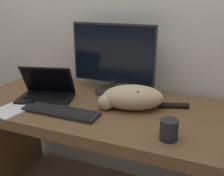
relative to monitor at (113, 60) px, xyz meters
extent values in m
cube|color=silver|center=(-0.03, 0.20, 0.35)|extent=(6.40, 0.06, 2.60)
cube|color=brown|center=(-0.03, -0.22, -0.25)|extent=(1.49, 0.72, 0.06)
cube|color=brown|center=(-0.74, -0.22, -0.61)|extent=(0.04, 0.66, 0.68)
cylinder|color=#282828|center=(0.00, 0.00, -0.21)|extent=(0.23, 0.23, 0.02)
cylinder|color=#282828|center=(0.00, 0.00, -0.16)|extent=(0.04, 0.04, 0.06)
cube|color=#282828|center=(0.00, 0.00, 0.04)|extent=(0.54, 0.02, 0.37)
cube|color=black|center=(0.00, -0.01, 0.04)|extent=(0.52, 0.01, 0.35)
cube|color=black|center=(-0.33, -0.28, -0.21)|extent=(0.36, 0.28, 0.02)
cube|color=black|center=(-0.33, -0.27, -0.20)|extent=(0.28, 0.18, 0.00)
cube|color=black|center=(-0.34, -0.22, -0.11)|extent=(0.33, 0.18, 0.19)
cube|color=black|center=(-0.34, -0.23, -0.11)|extent=(0.30, 0.16, 0.16)
cube|color=black|center=(-0.14, -0.40, -0.21)|extent=(0.43, 0.12, 0.02)
cube|color=black|center=(-0.14, -0.40, -0.20)|extent=(0.39, 0.10, 0.00)
ellipsoid|color=#D1B284|center=(0.20, -0.20, -0.15)|extent=(0.37, 0.27, 0.14)
ellipsoid|color=black|center=(0.22, -0.19, -0.11)|extent=(0.18, 0.17, 0.06)
sphere|color=#D1B284|center=(0.07, -0.26, -0.17)|extent=(0.09, 0.09, 0.09)
cone|color=black|center=(0.05, -0.27, -0.13)|extent=(0.04, 0.04, 0.03)
cone|color=black|center=(0.09, -0.26, -0.13)|extent=(0.04, 0.04, 0.03)
cylinder|color=black|center=(0.41, -0.10, -0.20)|extent=(0.17, 0.08, 0.03)
cylinder|color=#232328|center=(0.45, -0.45, -0.17)|extent=(0.08, 0.08, 0.09)
cube|color=white|center=(-0.41, -0.48, -0.21)|extent=(0.19, 0.22, 0.01)
camera|label=1|loc=(0.61, -1.48, 0.38)|focal=42.00mm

